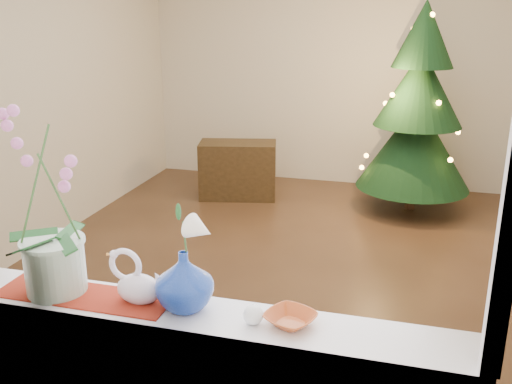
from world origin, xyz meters
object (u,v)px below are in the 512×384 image
swan (138,278)px  amber_dish (290,320)px  orchid_pot (48,204)px  side_table (238,170)px  paperweight (253,315)px  xmas_tree (418,109)px  blue_vase (184,276)px

swan → amber_dish: size_ratio=1.62×
orchid_pot → side_table: 4.13m
swan → paperweight: 0.46m
xmas_tree → side_table: (-1.84, -0.11, -0.73)m
side_table → amber_dish: bearing=-83.0°
blue_vase → paperweight: blue_vase is taller
blue_vase → xmas_tree: (0.80, 4.08, -0.01)m
amber_dish → orchid_pot: bearing=-179.7°
amber_dish → xmas_tree: (0.40, 4.09, 0.10)m
orchid_pot → paperweight: (0.81, -0.03, -0.33)m
blue_vase → paperweight: (0.27, -0.04, -0.09)m
swan → orchid_pot: bearing=-162.0°
xmas_tree → swan: bearing=-103.6°
swan → side_table: 4.13m
orchid_pot → paperweight: size_ratio=10.06×
xmas_tree → orchid_pot: bearing=-108.1°
blue_vase → amber_dish: size_ratio=1.77×
orchid_pot → xmas_tree: size_ratio=0.35×
paperweight → swan: bearing=175.5°
swan → amber_dish: 0.59m
swan → blue_vase: blue_vase is taller
blue_vase → side_table: blue_vase is taller
swan → paperweight: bearing=11.9°
orchid_pot → amber_dish: (0.93, 0.00, -0.35)m
xmas_tree → blue_vase: bearing=-101.1°
swan → side_table: bearing=118.5°
blue_vase → xmas_tree: bearing=78.9°
paperweight → xmas_tree: 4.15m
swan → paperweight: (0.46, -0.04, -0.07)m
orchid_pot → blue_vase: (0.53, 0.01, -0.23)m
paperweight → amber_dish: (0.13, 0.03, -0.02)m
side_table → paperweight: bearing=-84.7°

